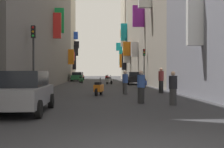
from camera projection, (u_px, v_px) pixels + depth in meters
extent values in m
plane|color=#2D2D30|center=(101.00, 84.00, 35.23)|extent=(140.00, 140.00, 0.00)
cube|color=orange|center=(71.00, 57.00, 46.71)|extent=(0.91, 0.37, 2.37)
cube|color=green|center=(59.00, 21.00, 30.89)|extent=(0.96, 0.36, 2.60)
cube|color=red|center=(57.00, 26.00, 29.80)|extent=(0.79, 0.44, 2.57)
cube|color=#BCB29E|center=(58.00, 32.00, 58.06)|extent=(6.00, 13.16, 18.74)
cube|color=black|center=(77.00, 45.00, 60.00)|extent=(1.01, 0.59, 1.44)
cube|color=black|center=(74.00, 61.00, 56.35)|extent=(0.65, 0.47, 3.19)
cube|color=red|center=(73.00, 56.00, 52.55)|extent=(0.64, 0.45, 1.48)
cube|color=blue|center=(76.00, 36.00, 59.10)|extent=(0.84, 0.48, 1.46)
cube|color=black|center=(76.00, 50.00, 59.40)|extent=(0.87, 0.53, 2.19)
cube|color=white|center=(195.00, 17.00, 15.89)|extent=(0.85, 0.36, 3.06)
cube|color=#9E9384|center=(163.00, 5.00, 38.08)|extent=(6.00, 28.27, 20.27)
cube|color=purple|center=(138.00, 16.00, 34.43)|extent=(1.39, 0.35, 2.50)
cube|color=white|center=(135.00, 49.00, 39.38)|extent=(0.94, 0.55, 1.91)
cube|color=white|center=(145.00, 1.00, 30.17)|extent=(1.34, 0.62, 1.43)
cube|color=orange|center=(127.00, 49.00, 47.55)|extent=(1.22, 0.56, 2.24)
cube|color=white|center=(127.00, 53.00, 47.92)|extent=(1.12, 0.57, 3.13)
cube|color=gray|center=(143.00, 35.00, 53.72)|extent=(6.00, 3.04, 16.40)
cube|color=black|center=(124.00, 61.00, 53.98)|extent=(0.80, 0.55, 3.15)
cube|color=#19B2BF|center=(124.00, 32.00, 52.82)|extent=(1.11, 0.62, 3.07)
cube|color=yellow|center=(124.00, 33.00, 53.58)|extent=(0.87, 0.44, 2.98)
cube|color=orange|center=(123.00, 34.00, 53.93)|extent=(1.10, 0.64, 1.42)
cube|color=#19B2BF|center=(125.00, 32.00, 52.61)|extent=(0.64, 0.59, 2.39)
cube|color=#BCB29E|center=(137.00, 31.00, 61.17)|extent=(6.00, 8.83, 19.92)
cube|color=white|center=(122.00, 41.00, 58.44)|extent=(0.62, 0.42, 2.07)
cube|color=#19B2BF|center=(121.00, 58.00, 60.93)|extent=(0.73, 0.61, 3.06)
cube|color=#19B2BF|center=(119.00, 47.00, 62.44)|extent=(1.24, 0.52, 1.65)
cube|color=orange|center=(121.00, 61.00, 59.56)|extent=(0.77, 0.48, 2.71)
cube|color=#236638|center=(77.00, 77.00, 48.05)|extent=(1.74, 4.13, 0.67)
cube|color=black|center=(77.00, 74.00, 48.25)|extent=(1.53, 2.31, 0.50)
cylinder|color=black|center=(82.00, 79.00, 46.75)|extent=(0.18, 0.60, 0.60)
cylinder|color=black|center=(71.00, 79.00, 46.64)|extent=(0.18, 0.60, 0.60)
cylinder|color=black|center=(83.00, 79.00, 49.46)|extent=(0.18, 0.60, 0.60)
cylinder|color=black|center=(72.00, 79.00, 49.36)|extent=(0.18, 0.60, 0.60)
cube|color=slate|center=(21.00, 96.00, 10.83)|extent=(1.78, 4.12, 0.66)
cube|color=black|center=(23.00, 79.00, 11.03)|extent=(1.56, 2.31, 0.59)
cylinder|color=black|center=(39.00, 109.00, 9.52)|extent=(0.18, 0.60, 0.60)
cylinder|color=black|center=(51.00, 101.00, 12.24)|extent=(0.18, 0.60, 0.60)
cylinder|color=black|center=(8.00, 101.00, 12.13)|extent=(0.18, 0.60, 0.60)
cube|color=#B21E1E|center=(79.00, 77.00, 56.55)|extent=(1.73, 3.91, 0.60)
cube|color=black|center=(79.00, 74.00, 56.74)|extent=(1.52, 2.19, 0.57)
cylinder|color=black|center=(83.00, 78.00, 55.31)|extent=(0.18, 0.60, 0.60)
cylinder|color=black|center=(74.00, 78.00, 55.21)|extent=(0.18, 0.60, 0.60)
cylinder|color=black|center=(84.00, 78.00, 57.89)|extent=(0.18, 0.60, 0.60)
cylinder|color=black|center=(75.00, 78.00, 57.78)|extent=(0.18, 0.60, 0.60)
cube|color=black|center=(134.00, 79.00, 35.61)|extent=(1.81, 4.41, 0.67)
cube|color=black|center=(135.00, 74.00, 35.39)|extent=(1.60, 2.47, 0.53)
cylinder|color=black|center=(126.00, 81.00, 37.01)|extent=(0.18, 0.60, 0.60)
cylinder|color=black|center=(140.00, 81.00, 37.12)|extent=(0.18, 0.60, 0.60)
cylinder|color=black|center=(128.00, 82.00, 34.11)|extent=(0.18, 0.60, 0.60)
cylinder|color=black|center=(144.00, 82.00, 34.21)|extent=(0.18, 0.60, 0.60)
cube|color=red|center=(107.00, 77.00, 56.03)|extent=(0.80, 1.29, 0.45)
cube|color=black|center=(107.00, 76.00, 55.81)|extent=(0.48, 0.63, 0.16)
cylinder|color=#4C4C51|center=(108.00, 76.00, 56.62)|extent=(0.14, 0.28, 0.68)
cylinder|color=black|center=(108.00, 78.00, 56.77)|extent=(0.24, 0.49, 0.48)
cylinder|color=black|center=(106.00, 79.00, 55.30)|extent=(0.24, 0.49, 0.48)
cube|color=#ADADB2|center=(80.00, 78.00, 52.32)|extent=(0.61, 1.23, 0.45)
cube|color=black|center=(80.00, 76.00, 52.11)|extent=(0.40, 0.60, 0.16)
cylinder|color=#4C4C51|center=(80.00, 76.00, 52.90)|extent=(0.10, 0.28, 0.68)
cylinder|color=black|center=(80.00, 79.00, 53.05)|extent=(0.17, 0.49, 0.48)
cylinder|color=black|center=(80.00, 79.00, 51.61)|extent=(0.17, 0.49, 0.48)
cube|color=#287F3D|center=(81.00, 80.00, 39.86)|extent=(0.68, 1.26, 0.45)
cube|color=black|center=(81.00, 77.00, 40.07)|extent=(0.43, 0.61, 0.16)
cylinder|color=#4C4C51|center=(82.00, 77.00, 39.28)|extent=(0.12, 0.28, 0.68)
cylinder|color=black|center=(82.00, 81.00, 39.14)|extent=(0.20, 0.49, 0.48)
cylinder|color=black|center=(80.00, 81.00, 40.58)|extent=(0.20, 0.49, 0.48)
cube|color=silver|center=(109.00, 80.00, 35.95)|extent=(0.78, 1.26, 0.45)
cube|color=black|center=(109.00, 78.00, 36.16)|extent=(0.48, 0.63, 0.16)
cylinder|color=#4C4C51|center=(111.00, 78.00, 35.40)|extent=(0.14, 0.28, 0.68)
cylinder|color=black|center=(111.00, 82.00, 35.27)|extent=(0.24, 0.49, 0.48)
cylinder|color=black|center=(107.00, 82.00, 36.65)|extent=(0.24, 0.49, 0.48)
cube|color=orange|center=(99.00, 88.00, 18.96)|extent=(0.69, 1.13, 0.45)
cube|color=black|center=(98.00, 83.00, 18.76)|extent=(0.45, 0.62, 0.16)
cylinder|color=#4C4C51|center=(101.00, 83.00, 19.47)|extent=(0.13, 0.28, 0.68)
cylinder|color=black|center=(101.00, 91.00, 19.61)|extent=(0.22, 0.49, 0.48)
cylinder|color=black|center=(96.00, 92.00, 18.32)|extent=(0.22, 0.49, 0.48)
cube|color=#2D4CAD|center=(144.00, 83.00, 28.14)|extent=(0.50, 1.05, 0.45)
cube|color=black|center=(144.00, 80.00, 28.33)|extent=(0.35, 0.58, 0.16)
cylinder|color=#4C4C51|center=(145.00, 79.00, 27.63)|extent=(0.08, 0.28, 0.68)
cylinder|color=black|center=(145.00, 85.00, 27.50)|extent=(0.13, 0.49, 0.48)
cylinder|color=black|center=(143.00, 85.00, 28.79)|extent=(0.13, 0.49, 0.48)
cylinder|color=#252525|center=(141.00, 95.00, 14.10)|extent=(0.45, 0.45, 0.76)
cylinder|color=#335199|center=(141.00, 81.00, 14.09)|extent=(0.53, 0.53, 0.60)
sphere|color=tan|center=(141.00, 73.00, 14.09)|extent=(0.21, 0.21, 0.21)
cylinder|color=#323232|center=(173.00, 97.00, 13.31)|extent=(0.45, 0.45, 0.74)
cylinder|color=black|center=(173.00, 82.00, 13.31)|extent=(0.53, 0.53, 0.59)
sphere|color=tan|center=(173.00, 73.00, 13.30)|extent=(0.20, 0.20, 0.20)
cylinder|color=black|center=(161.00, 87.00, 20.82)|extent=(0.43, 0.43, 0.87)
cylinder|color=maroon|center=(161.00, 76.00, 20.82)|extent=(0.50, 0.50, 0.69)
sphere|color=tan|center=(161.00, 69.00, 20.81)|extent=(0.24, 0.24, 0.24)
cylinder|color=#3A3A3A|center=(125.00, 89.00, 19.88)|extent=(0.45, 0.45, 0.76)
cylinder|color=#335199|center=(125.00, 78.00, 19.87)|extent=(0.54, 0.54, 0.60)
sphere|color=tan|center=(125.00, 73.00, 19.87)|extent=(0.21, 0.21, 0.21)
cylinder|color=#2D2D2D|center=(33.00, 67.00, 18.03)|extent=(0.12, 0.12, 3.59)
cube|color=black|center=(33.00, 32.00, 18.02)|extent=(0.26, 0.26, 0.75)
sphere|color=red|center=(33.00, 27.00, 17.87)|extent=(0.14, 0.14, 0.14)
sphere|color=orange|center=(33.00, 32.00, 17.88)|extent=(0.14, 0.14, 0.14)
sphere|color=green|center=(33.00, 36.00, 17.88)|extent=(0.14, 0.14, 0.14)
cylinder|color=#2D2D2D|center=(144.00, 71.00, 32.48)|extent=(0.12, 0.12, 3.28)
cube|color=black|center=(144.00, 52.00, 32.47)|extent=(0.26, 0.26, 0.75)
sphere|color=red|center=(144.00, 50.00, 32.33)|extent=(0.14, 0.14, 0.14)
sphere|color=orange|center=(144.00, 52.00, 32.33)|extent=(0.14, 0.14, 0.14)
sphere|color=green|center=(144.00, 55.00, 32.33)|extent=(0.14, 0.14, 0.14)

